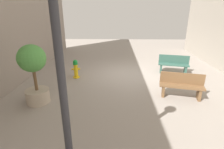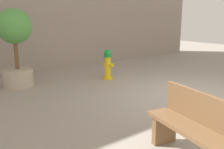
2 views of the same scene
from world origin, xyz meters
TOP-DOWN VIEW (x-y plane):
  - ground_plane at (0.00, 0.00)m, footprint 23.40×23.40m
  - fire_hydrant at (2.73, 0.50)m, footprint 0.42×0.40m
  - bench_far at (-1.82, 2.45)m, footprint 1.70×0.79m
  - planter_tree at (3.59, 3.03)m, footprint 0.95×0.95m

SIDE VIEW (x-z plane):
  - ground_plane at x=0.00m, z-range 0.00..0.00m
  - fire_hydrant at x=2.73m, z-range 0.00..0.94m
  - bench_far at x=-1.82m, z-range 0.02..0.97m
  - planter_tree at x=3.59m, z-range 0.19..2.34m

